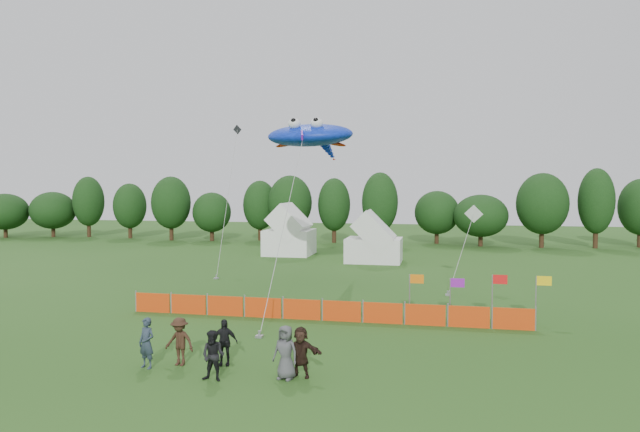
% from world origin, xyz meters
% --- Properties ---
extents(ground, '(160.00, 160.00, 0.00)m').
position_xyz_m(ground, '(0.00, 0.00, 0.00)').
color(ground, '#234C16').
rests_on(ground, ground).
extents(treeline, '(104.57, 8.78, 8.36)m').
position_xyz_m(treeline, '(1.61, 44.93, 4.18)').
color(treeline, '#382314').
rests_on(treeline, ground).
extents(tent_left, '(4.47, 4.47, 3.95)m').
position_xyz_m(tent_left, '(-8.57, 32.97, 1.99)').
color(tent_left, white).
rests_on(tent_left, ground).
extents(tent_right, '(4.82, 3.85, 3.40)m').
position_xyz_m(tent_right, '(-0.03, 29.32, 1.72)').
color(tent_right, white).
rests_on(tent_right, ground).
extents(barrier_fence, '(19.90, 0.06, 1.00)m').
position_xyz_m(barrier_fence, '(-0.19, 7.27, 0.50)').
color(barrier_fence, red).
rests_on(barrier_fence, ground).
extents(flag_row, '(6.73, 0.59, 2.29)m').
position_xyz_m(flag_row, '(7.20, 8.98, 1.47)').
color(flag_row, gray).
rests_on(flag_row, ground).
extents(spectator_a, '(0.77, 0.61, 1.83)m').
position_xyz_m(spectator_a, '(-4.92, -1.18, 0.92)').
color(spectator_a, '#283342').
rests_on(spectator_a, ground).
extents(spectator_b, '(0.87, 0.70, 1.72)m').
position_xyz_m(spectator_b, '(-2.03, -1.98, 0.86)').
color(spectator_b, black).
rests_on(spectator_b, ground).
extents(spectator_c, '(1.22, 0.80, 1.77)m').
position_xyz_m(spectator_c, '(-3.90, -0.65, 0.88)').
color(spectator_c, '#362015').
rests_on(spectator_c, ground).
extents(spectator_d, '(1.06, 0.61, 1.71)m').
position_xyz_m(spectator_d, '(-2.31, -0.30, 0.85)').
color(spectator_d, black).
rests_on(spectator_d, ground).
extents(spectator_e, '(1.01, 0.78, 1.84)m').
position_xyz_m(spectator_e, '(0.31, -1.30, 0.92)').
color(spectator_e, '#47484C').
rests_on(spectator_e, ground).
extents(spectator_f, '(1.67, 0.69, 1.75)m').
position_xyz_m(spectator_f, '(0.76, -1.00, 0.87)').
color(spectator_f, black).
rests_on(spectator_f, ground).
extents(stingray_kite, '(6.59, 22.36, 11.09)m').
position_xyz_m(stingray_kite, '(-3.12, 18.31, 9.98)').
color(stingray_kite, '#1033E5').
rests_on(stingray_kite, ground).
extents(small_kite_white, '(2.41, 4.05, 5.37)m').
position_xyz_m(small_kite_white, '(7.22, 17.73, 3.50)').
color(small_kite_white, silver).
rests_on(small_kite_white, ground).
extents(small_kite_dark, '(2.15, 9.24, 11.86)m').
position_xyz_m(small_kite_dark, '(-10.90, 23.09, 6.51)').
color(small_kite_dark, black).
rests_on(small_kite_dark, ground).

